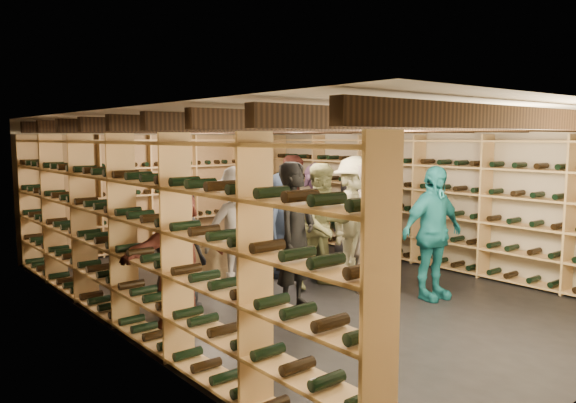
# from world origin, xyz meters

# --- Properties ---
(ground) EXTENTS (8.00, 8.00, 0.00)m
(ground) POSITION_xyz_m (0.00, 0.00, 0.00)
(ground) COLOR black
(ground) RESTS_ON ground
(walls) EXTENTS (5.52, 8.02, 2.40)m
(walls) POSITION_xyz_m (0.00, 0.00, 1.20)
(walls) COLOR #B5A78C
(walls) RESTS_ON ground
(ceiling) EXTENTS (5.50, 8.00, 0.01)m
(ceiling) POSITION_xyz_m (0.00, 0.00, 2.40)
(ceiling) COLOR #BDB2A1
(ceiling) RESTS_ON walls
(ceiling_joists) EXTENTS (5.40, 7.12, 0.18)m
(ceiling_joists) POSITION_xyz_m (0.00, 0.00, 2.26)
(ceiling_joists) COLOR black
(ceiling_joists) RESTS_ON ground
(wine_rack_left) EXTENTS (0.32, 7.50, 2.15)m
(wine_rack_left) POSITION_xyz_m (-2.57, 0.00, 1.08)
(wine_rack_left) COLOR tan
(wine_rack_left) RESTS_ON ground
(wine_rack_right) EXTENTS (0.32, 7.50, 2.15)m
(wine_rack_right) POSITION_xyz_m (2.57, 0.00, 1.08)
(wine_rack_right) COLOR tan
(wine_rack_right) RESTS_ON ground
(wine_rack_back) EXTENTS (4.70, 0.30, 2.15)m
(wine_rack_back) POSITION_xyz_m (0.00, 3.83, 1.07)
(wine_rack_back) COLOR tan
(wine_rack_back) RESTS_ON ground
(crate_stack_left) EXTENTS (0.57, 0.46, 0.68)m
(crate_stack_left) POSITION_xyz_m (-1.07, 1.30, 0.34)
(crate_stack_left) COLOR tan
(crate_stack_left) RESTS_ON ground
(crate_stack_right) EXTENTS (0.56, 0.44, 0.51)m
(crate_stack_right) POSITION_xyz_m (-0.70, 1.30, 0.26)
(crate_stack_right) COLOR tan
(crate_stack_right) RESTS_ON ground
(crate_loose) EXTENTS (0.59, 0.50, 0.17)m
(crate_loose) POSITION_xyz_m (0.14, 2.31, 0.09)
(crate_loose) COLOR tan
(crate_loose) RESTS_ON ground
(person_0) EXTENTS (0.92, 0.76, 1.62)m
(person_0) POSITION_xyz_m (-1.83, 0.15, 0.81)
(person_0) COLOR black
(person_0) RESTS_ON ground
(person_1) EXTENTS (0.77, 0.64, 1.82)m
(person_1) POSITION_xyz_m (-0.68, -0.70, 0.91)
(person_1) COLOR black
(person_1) RESTS_ON ground
(person_2) EXTENTS (0.92, 0.76, 1.75)m
(person_2) POSITION_xyz_m (0.26, -0.20, 0.88)
(person_2) COLOR #62643C
(person_2) RESTS_ON ground
(person_3) EXTENTS (1.32, 0.99, 1.83)m
(person_3) POSITION_xyz_m (1.06, -0.01, 0.91)
(person_3) COLOR #EFECB7
(person_3) RESTS_ON ground
(person_4) EXTENTS (1.06, 0.53, 1.75)m
(person_4) POSITION_xyz_m (0.99, -1.48, 0.87)
(person_4) COLOR #186E77
(person_4) RESTS_ON ground
(person_5) EXTENTS (1.47, 0.53, 1.56)m
(person_5) POSITION_xyz_m (-2.07, -0.34, 0.78)
(person_5) COLOR brown
(person_5) RESTS_ON ground
(person_6) EXTENTS (0.91, 0.76, 1.60)m
(person_6) POSITION_xyz_m (0.21, 0.66, 0.80)
(person_6) COLOR #1D293F
(person_6) RESTS_ON ground
(person_7) EXTENTS (0.69, 0.49, 1.77)m
(person_7) POSITION_xyz_m (0.61, -0.76, 0.89)
(person_7) COLOR gray
(person_7) RESTS_ON ground
(person_8) EXTENTS (0.93, 0.75, 1.81)m
(person_8) POSITION_xyz_m (0.93, 1.23, 0.91)
(person_8) COLOR #3F1813
(person_8) RESTS_ON ground
(person_9) EXTENTS (1.14, 0.70, 1.71)m
(person_9) POSITION_xyz_m (-0.62, 0.63, 0.85)
(person_9) COLOR #A39D94
(person_9) RESTS_ON ground
(person_10) EXTENTS (0.94, 0.59, 1.49)m
(person_10) POSITION_xyz_m (0.58, 0.25, 0.75)
(person_10) COLOR #284C34
(person_10) RESTS_ON ground
(person_11) EXTENTS (1.61, 0.72, 1.68)m
(person_11) POSITION_xyz_m (1.47, 1.30, 0.84)
(person_11) COLOR slate
(person_11) RESTS_ON ground
(person_12) EXTENTS (0.84, 0.67, 1.51)m
(person_12) POSITION_xyz_m (1.97, 0.98, 0.76)
(person_12) COLOR #35353A
(person_12) RESTS_ON ground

